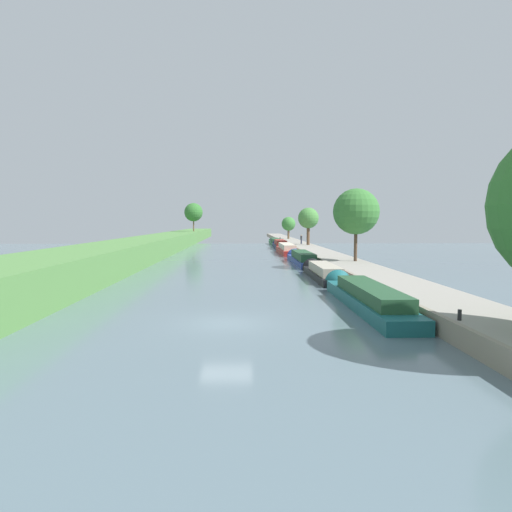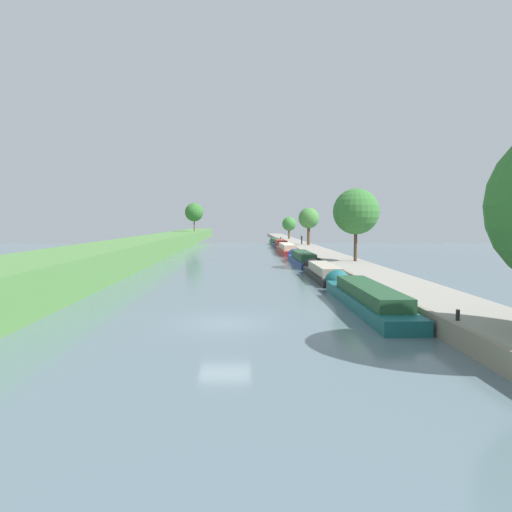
# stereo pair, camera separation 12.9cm
# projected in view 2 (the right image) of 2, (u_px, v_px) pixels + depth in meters

# --- Properties ---
(ground_plane) EXTENTS (160.00, 160.00, 0.00)m
(ground_plane) POSITION_uv_depth(u_px,v_px,m) (225.00, 323.00, 21.97)
(ground_plane) COLOR slate
(right_towpath) EXTENTS (4.18, 260.00, 0.88)m
(right_towpath) POSITION_uv_depth(u_px,v_px,m) (458.00, 313.00, 22.27)
(right_towpath) COLOR gray
(right_towpath) RESTS_ON ground_plane
(stone_quay) EXTENTS (0.25, 260.00, 0.93)m
(stone_quay) POSITION_uv_depth(u_px,v_px,m) (414.00, 313.00, 22.21)
(stone_quay) COLOR gray
(stone_quay) RESTS_ON ground_plane
(narrowboat_teal) EXTENTS (2.12, 14.63, 2.05)m
(narrowboat_teal) POSITION_uv_depth(u_px,v_px,m) (362.00, 296.00, 26.68)
(narrowboat_teal) COLOR #195B60
(narrowboat_teal) RESTS_ON ground_plane
(narrowboat_black) EXTENTS (2.01, 11.96, 1.98)m
(narrowboat_black) POSITION_uv_depth(u_px,v_px,m) (322.00, 272.00, 39.74)
(narrowboat_black) COLOR black
(narrowboat_black) RESTS_ON ground_plane
(narrowboat_blue) EXTENTS (2.08, 14.77, 2.12)m
(narrowboat_blue) POSITION_uv_depth(u_px,v_px,m) (302.00, 258.00, 54.02)
(narrowboat_blue) COLOR #283D93
(narrowboat_blue) RESTS_ON ground_plane
(narrowboat_red) EXTENTS (2.15, 15.46, 2.18)m
(narrowboat_red) POSITION_uv_depth(u_px,v_px,m) (286.00, 249.00, 70.49)
(narrowboat_red) COLOR maroon
(narrowboat_red) RESTS_ON ground_plane
(narrowboat_navy) EXTENTS (2.08, 13.01, 2.17)m
(narrowboat_navy) POSITION_uv_depth(u_px,v_px,m) (280.00, 245.00, 84.66)
(narrowboat_navy) COLOR #141E42
(narrowboat_navy) RESTS_ON ground_plane
(narrowboat_green) EXTENTS (1.93, 14.87, 1.95)m
(narrowboat_green) POSITION_uv_depth(u_px,v_px,m) (275.00, 242.00, 98.52)
(narrowboat_green) COLOR #1E6033
(narrowboat_green) RESTS_ON ground_plane
(tree_rightbank_midnear) EXTENTS (4.69, 4.69, 7.42)m
(tree_rightbank_midnear) POSITION_uv_depth(u_px,v_px,m) (356.00, 212.00, 46.00)
(tree_rightbank_midnear) COLOR #4C3828
(tree_rightbank_midnear) RESTS_ON right_towpath
(tree_rightbank_midfar) EXTENTS (3.59, 3.59, 6.45)m
(tree_rightbank_midfar) POSITION_uv_depth(u_px,v_px,m) (309.00, 218.00, 78.23)
(tree_rightbank_midfar) COLOR brown
(tree_rightbank_midfar) RESTS_ON right_towpath
(tree_rightbank_far) EXTENTS (3.25, 3.25, 5.13)m
(tree_rightbank_far) POSITION_uv_depth(u_px,v_px,m) (289.00, 224.00, 106.16)
(tree_rightbank_far) COLOR brown
(tree_rightbank_far) RESTS_ON right_towpath
(tree_leftbank_downstream) EXTENTS (4.40, 4.40, 6.78)m
(tree_leftbank_downstream) POSITION_uv_depth(u_px,v_px,m) (194.00, 212.00, 108.34)
(tree_leftbank_downstream) COLOR brown
(tree_leftbank_downstream) RESTS_ON left_grassy_bank
(person_walking) EXTENTS (0.34, 0.34, 1.66)m
(person_walking) POSITION_uv_depth(u_px,v_px,m) (302.00, 239.00, 81.55)
(person_walking) COLOR #282D42
(person_walking) RESTS_ON right_towpath
(mooring_bollard_near) EXTENTS (0.16, 0.16, 0.45)m
(mooring_bollard_near) POSITION_uv_depth(u_px,v_px,m) (458.00, 315.00, 18.58)
(mooring_bollard_near) COLOR black
(mooring_bollard_near) RESTS_ON right_towpath
(mooring_bollard_far) EXTENTS (0.16, 0.16, 0.45)m
(mooring_bollard_far) POSITION_uv_depth(u_px,v_px,m) (281.00, 238.00, 105.60)
(mooring_bollard_far) COLOR black
(mooring_bollard_far) RESTS_ON right_towpath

